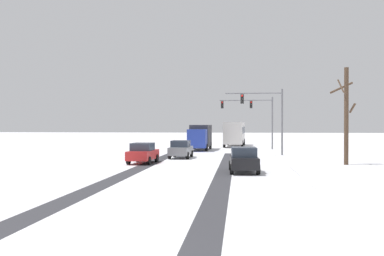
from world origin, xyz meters
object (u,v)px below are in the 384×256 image
(car_red_second, at_px, (143,153))
(box_truck_delivery, at_px, (200,136))
(car_grey_lead, at_px, (181,149))
(bare_tree_sidewalk_mid, at_px, (346,113))
(car_black_third, at_px, (244,160))
(bus_oncoming, at_px, (235,132))
(traffic_signal_near_right, at_px, (266,111))
(traffic_signal_far_right, at_px, (254,112))

(car_red_second, bearing_deg, box_truck_delivery, 80.69)
(car_grey_lead, xyz_separation_m, bare_tree_sidewalk_mid, (13.44, -5.07, 3.13))
(car_red_second, relative_size, car_black_third, 1.00)
(box_truck_delivery, bearing_deg, bus_oncoming, 66.71)
(traffic_signal_near_right, bearing_deg, car_grey_lead, -159.40)
(traffic_signal_near_right, relative_size, bare_tree_sidewalk_mid, 0.87)
(traffic_signal_far_right, height_order, bare_tree_sidewalk_mid, bare_tree_sidewalk_mid)
(bare_tree_sidewalk_mid, bearing_deg, car_black_third, -142.11)
(box_truck_delivery, distance_m, bare_tree_sidewalk_mid, 21.78)
(car_grey_lead, bearing_deg, traffic_signal_far_right, 64.57)
(car_red_second, bearing_deg, car_black_third, -35.36)
(car_black_third, bearing_deg, bus_oncoming, 91.50)
(box_truck_delivery, bearing_deg, traffic_signal_near_right, -52.32)
(car_red_second, height_order, bus_oncoming, bus_oncoming)
(car_black_third, relative_size, box_truck_delivery, 0.56)
(traffic_signal_near_right, height_order, car_black_third, traffic_signal_near_right)
(car_red_second, height_order, bare_tree_sidewalk_mid, bare_tree_sidewalk_mid)
(car_grey_lead, xyz_separation_m, box_truck_delivery, (0.67, 12.41, 0.82))
(traffic_signal_far_right, relative_size, car_black_third, 1.59)
(traffic_signal_near_right, xyz_separation_m, car_red_second, (-10.23, -8.57, -3.58))
(bus_oncoming, relative_size, bare_tree_sidewalk_mid, 1.49)
(traffic_signal_near_right, height_order, box_truck_delivery, traffic_signal_near_right)
(car_grey_lead, relative_size, car_black_third, 0.99)
(traffic_signal_far_right, distance_m, car_grey_lead, 17.06)
(car_red_second, distance_m, bare_tree_sidewalk_mid, 16.05)
(traffic_signal_far_right, height_order, car_red_second, traffic_signal_far_right)
(traffic_signal_far_right, bearing_deg, car_black_third, -93.37)
(box_truck_delivery, bearing_deg, car_black_third, -78.19)
(bus_oncoming, bearing_deg, car_grey_lead, -102.22)
(traffic_signal_far_right, bearing_deg, traffic_signal_near_right, -86.16)
(traffic_signal_near_right, distance_m, bare_tree_sidewalk_mid, 9.76)
(traffic_signal_near_right, relative_size, car_grey_lead, 1.56)
(car_grey_lead, relative_size, box_truck_delivery, 0.56)
(bus_oncoming, bearing_deg, traffic_signal_far_right, -70.64)
(traffic_signal_far_right, height_order, car_grey_lead, traffic_signal_far_right)
(traffic_signal_far_right, bearing_deg, bus_oncoming, 109.36)
(traffic_signal_near_right, bearing_deg, bare_tree_sidewalk_mid, -55.68)
(traffic_signal_near_right, xyz_separation_m, bare_tree_sidewalk_mid, (5.50, -8.05, -0.45))
(bus_oncoming, bearing_deg, traffic_signal_near_right, -80.34)
(car_red_second, xyz_separation_m, bus_oncoming, (7.02, 27.44, 1.18))
(traffic_signal_near_right, xyz_separation_m, car_black_third, (-2.35, -14.16, -3.58))
(bus_oncoming, height_order, box_truck_delivery, bus_oncoming)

